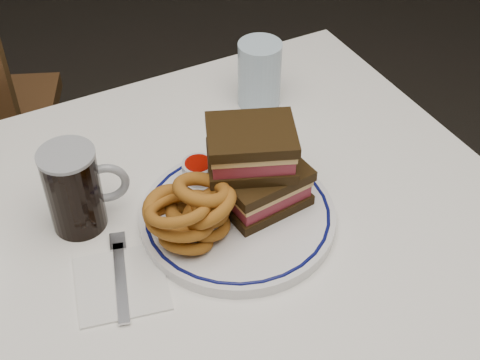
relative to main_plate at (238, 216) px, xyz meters
name	(u,v)px	position (x,y,z in m)	size (l,w,h in m)	color
dining_table	(130,309)	(-0.19, 0.00, -0.12)	(1.27, 0.87, 0.75)	white
main_plate	(238,216)	(0.00, 0.00, 0.00)	(0.30, 0.30, 0.02)	silver
reuben_sandwich	(257,167)	(0.04, 0.01, 0.07)	(0.16, 0.14, 0.13)	black
onion_rings_main	(190,213)	(-0.08, -0.01, 0.05)	(0.14, 0.12, 0.13)	brown
ketchup_ramekin	(198,169)	(-0.02, 0.10, 0.03)	(0.05, 0.05, 0.03)	silver
beer_mug	(75,189)	(-0.21, 0.11, 0.06)	(0.12, 0.08, 0.14)	black
water_glass	(259,74)	(0.18, 0.26, 0.05)	(0.08, 0.08, 0.13)	#A9C4DA
napkin_fork	(121,281)	(-0.20, -0.03, -0.01)	(0.15, 0.17, 0.01)	silver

